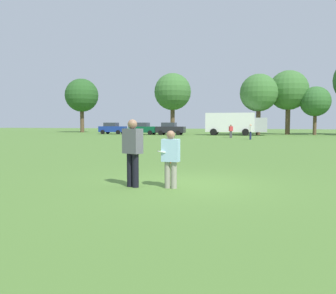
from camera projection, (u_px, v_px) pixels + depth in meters
ground_plane at (184, 184)px, 9.58m from camera, size 196.36×196.36×0.00m
player_thrower at (133, 149)px, 9.03m from camera, size 0.57×0.44×1.80m
player_defender at (171, 156)px, 8.87m from camera, size 0.45×0.27×1.51m
frisbee at (162, 152)px, 8.86m from camera, size 0.28×0.27×0.09m
traffic_cone at (173, 158)px, 14.63m from camera, size 0.32×0.32×0.48m
parked_car_near_left at (112, 128)px, 54.43m from camera, size 4.32×2.45×1.82m
parked_car_mid_left at (143, 129)px, 51.41m from camera, size 4.32×2.45×1.82m
parked_car_center at (170, 129)px, 50.22m from camera, size 4.32×2.45×1.82m
box_truck at (234, 123)px, 48.74m from camera, size 8.65×3.41×3.18m
bystander_sideline_watcher at (251, 131)px, 35.76m from camera, size 0.34×0.49×1.63m
bystander_field_marshal at (231, 130)px, 39.85m from camera, size 0.49×0.45×1.56m
tree_west_oak at (82, 95)px, 64.21m from camera, size 6.21×6.21×10.09m
tree_west_maple at (173, 92)px, 59.76m from camera, size 6.44×6.44×10.46m
tree_center_elm at (259, 93)px, 50.18m from camera, size 5.52×5.52×8.97m
tree_east_birch at (288, 90)px, 51.57m from camera, size 5.96×5.96×9.69m
tree_east_oak at (315, 102)px, 49.82m from camera, size 4.36×4.36×7.08m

